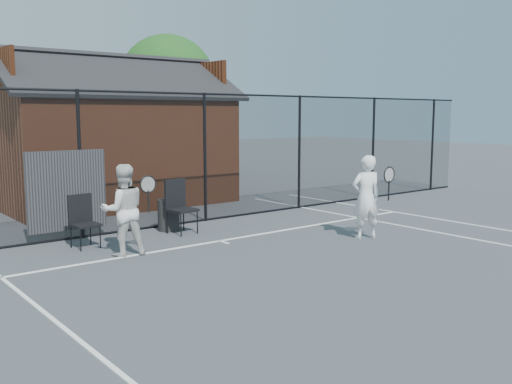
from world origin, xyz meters
TOP-DOWN VIEW (x-y plane):
  - ground at (0.00, 0.00)m, footprint 80.00×80.00m
  - court_lines at (0.00, -1.32)m, footprint 11.02×18.00m
  - fence at (-0.30, 5.00)m, footprint 22.04×3.00m
  - clubhouse at (0.50, 9.00)m, footprint 6.50×4.36m
  - tree_right at (5.50, 14.50)m, footprint 3.97×3.97m
  - player_front at (2.48, 1.37)m, footprint 0.81×0.66m
  - player_back at (-1.97, 3.14)m, footprint 0.95×0.78m
  - chair_left at (-2.30, 4.10)m, footprint 0.51×0.52m
  - chair_right at (-0.19, 4.10)m, footprint 0.61×0.63m
  - waste_bin at (-0.25, 4.56)m, footprint 0.57×0.57m

SIDE VIEW (x-z plane):
  - ground at x=0.00m, z-range 0.00..0.00m
  - court_lines at x=0.00m, z-range 0.00..0.01m
  - waste_bin at x=-0.25m, z-range 0.00..0.68m
  - chair_left at x=-2.30m, z-range 0.00..0.98m
  - chair_right at x=-0.19m, z-range 0.00..1.12m
  - player_back at x=-1.97m, z-range 0.00..1.64m
  - player_front at x=2.48m, z-range 0.00..1.70m
  - fence at x=-0.30m, z-range -0.05..2.95m
  - clubhouse at x=0.50m, z-range -0.49..3.70m
  - tree_right at x=5.50m, z-range 0.86..6.56m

